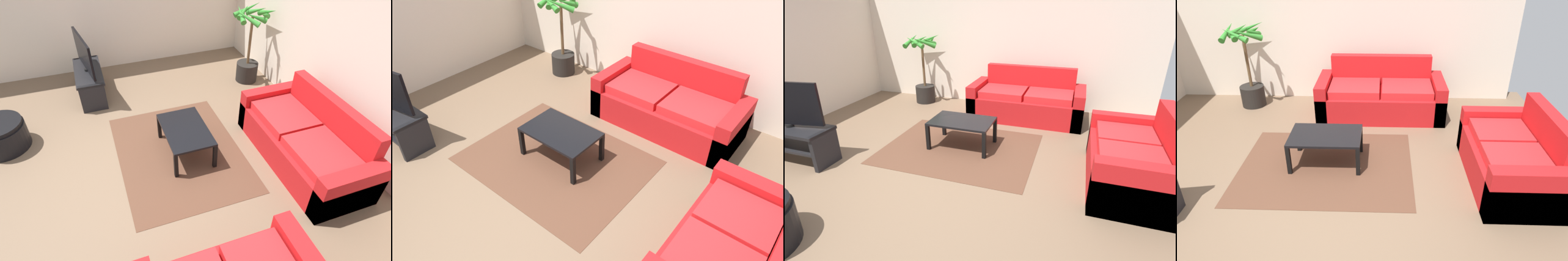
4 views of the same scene
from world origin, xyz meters
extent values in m
plane|color=brown|center=(0.00, 0.00, 0.00)|extent=(6.60, 6.60, 0.00)
cube|color=beige|center=(0.00, 3.00, 1.35)|extent=(6.00, 0.06, 2.70)
cube|color=red|center=(0.71, 2.25, 0.21)|extent=(2.01, 0.90, 0.42)
cube|color=red|center=(0.71, 2.62, 0.66)|extent=(1.65, 0.16, 0.48)
cube|color=red|center=(-0.21, 2.25, 0.31)|extent=(0.18, 0.90, 0.62)
cube|color=red|center=(1.62, 2.25, 0.31)|extent=(0.18, 0.90, 0.62)
cube|color=red|center=(0.29, 2.20, 0.48)|extent=(0.79, 0.66, 0.12)
cube|color=red|center=(1.12, 2.20, 0.48)|extent=(0.79, 0.66, 0.12)
cube|color=red|center=(2.25, 0.51, 0.21)|extent=(0.90, 1.56, 0.42)
cube|color=red|center=(2.62, 0.51, 0.66)|extent=(0.16, 1.20, 0.48)
cube|color=red|center=(2.25, -0.18, 0.31)|extent=(0.90, 0.18, 0.62)
cube|color=red|center=(2.25, 1.20, 0.31)|extent=(0.90, 0.18, 0.62)
cube|color=red|center=(2.20, 0.21, 0.48)|extent=(0.66, 0.56, 0.12)
cube|color=red|center=(2.20, 0.81, 0.48)|extent=(0.66, 0.56, 0.12)
cube|color=black|center=(0.02, 0.81, 0.40)|extent=(0.90, 0.59, 0.03)
cube|color=black|center=(-0.40, 0.54, 0.19)|extent=(0.05, 0.05, 0.38)
cube|color=black|center=(0.45, 0.54, 0.19)|extent=(0.05, 0.05, 0.38)
cube|color=black|center=(-0.40, 1.09, 0.19)|extent=(0.05, 0.05, 0.38)
cube|color=black|center=(0.45, 1.09, 0.19)|extent=(0.05, 0.05, 0.38)
cube|color=#513323|center=(0.02, 0.71, 0.00)|extent=(2.20, 1.70, 0.01)
cylinder|color=black|center=(-1.52, 2.55, 0.18)|extent=(0.40, 0.40, 0.36)
cylinder|color=brown|center=(-1.52, 2.55, 0.79)|extent=(0.05, 0.05, 0.87)
cone|color=#2E7F29|center=(-1.34, 2.51, 1.28)|extent=(0.17, 0.39, 0.23)
cone|color=#2E7F29|center=(-1.38, 2.69, 1.28)|extent=(0.36, 0.37, 0.24)
cone|color=#2E7F29|center=(-1.52, 2.82, 1.28)|extent=(0.55, 0.11, 0.29)
cone|color=#2E7F29|center=(-1.65, 2.68, 1.28)|extent=(0.33, 0.33, 0.22)
cone|color=#2E7F29|center=(-1.77, 2.56, 1.28)|extent=(0.12, 0.51, 0.27)
cone|color=#2E7F29|center=(-1.66, 2.44, 1.28)|extent=(0.30, 0.35, 0.22)
cone|color=#2E7F29|center=(-1.56, 2.34, 1.28)|extent=(0.44, 0.18, 0.25)
cone|color=#2E7F29|center=(-1.37, 2.37, 1.28)|extent=(0.43, 0.38, 0.26)
camera|label=1|loc=(3.29, -0.20, 3.15)|focal=29.43mm
camera|label=2|loc=(2.48, -1.68, 3.01)|focal=32.92mm
camera|label=3|loc=(1.55, -2.90, 2.00)|focal=27.16mm
camera|label=4|loc=(0.75, -3.00, 2.59)|focal=32.15mm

